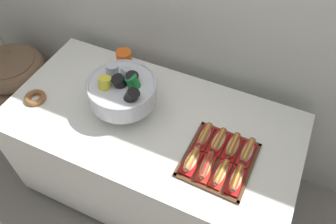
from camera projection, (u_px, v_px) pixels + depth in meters
The scene contains 15 objects.
ground_plane at pixel (155, 185), 2.38m from camera, with size 10.00×10.00×0.00m, color gray.
buffet_table at pixel (153, 155), 2.07m from camera, with size 1.62×0.82×0.75m.
floor_vase at pixel (21, 89), 2.61m from camera, with size 0.57×0.57×1.10m.
serving_tray at pixel (219, 160), 1.63m from camera, with size 0.34×0.37×0.01m.
hot_dog_0 at pixel (192, 161), 1.59m from camera, with size 0.08×0.16×0.07m.
hot_dog_1 at pixel (206, 167), 1.57m from camera, with size 0.06×0.16×0.06m.
hot_dog_2 at pixel (221, 173), 1.55m from camera, with size 0.07×0.16×0.06m.
hot_dog_3 at pixel (236, 179), 1.52m from camera, with size 0.06×0.15×0.06m.
hot_dog_4 at pixel (205, 136), 1.69m from camera, with size 0.06×0.17×0.06m.
hot_dog_5 at pixel (218, 142), 1.67m from camera, with size 0.08×0.17×0.06m.
hot_dog_6 at pixel (233, 147), 1.64m from camera, with size 0.07×0.16×0.06m.
hot_dog_7 at pixel (247, 152), 1.62m from camera, with size 0.07×0.16×0.06m.
punch_bowl at pixel (123, 90), 1.74m from camera, with size 0.37×0.37×0.26m.
cup_stack at pixel (125, 62), 1.99m from camera, with size 0.09×0.09×0.15m.
donut at pixel (35, 98), 1.88m from camera, with size 0.12×0.12×0.03m.
Camera 1 is at (0.56, -0.98, 2.16)m, focal length 35.38 mm.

